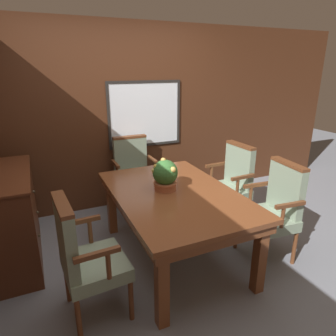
{
  "coord_description": "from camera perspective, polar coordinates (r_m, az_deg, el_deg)",
  "views": [
    {
      "loc": [
        -1.14,
        -2.28,
        1.9
      ],
      "look_at": [
        0.02,
        0.28,
        0.93
      ],
      "focal_mm": 32.0,
      "sensor_mm": 36.0,
      "label": 1
    }
  ],
  "objects": [
    {
      "name": "sideboard_cabinet",
      "position": [
        3.36,
        -27.39,
        -8.49
      ],
      "size": [
        0.44,
        1.19,
        0.94
      ],
      "color": "#512816",
      "rests_on": "ground_plane"
    },
    {
      "name": "chair_right_near",
      "position": [
        3.22,
        19.59,
        -7.04
      ],
      "size": [
        0.5,
        0.57,
        1.01
      ],
      "rotation": [
        0.0,
        0.0,
        -1.66
      ],
      "color": "brown",
      "rests_on": "ground_plane"
    },
    {
      "name": "potted_plant",
      "position": [
        2.92,
        -0.55,
        -1.34
      ],
      "size": [
        0.26,
        0.26,
        0.32
      ],
      "color": "#B2603D",
      "rests_on": "dining_table"
    },
    {
      "name": "chair_right_far",
      "position": [
        3.77,
        11.87,
        -2.53
      ],
      "size": [
        0.49,
        0.56,
        1.01
      ],
      "rotation": [
        0.0,
        0.0,
        -1.52
      ],
      "color": "brown",
      "rests_on": "ground_plane"
    },
    {
      "name": "dining_table",
      "position": [
        2.96,
        1.2,
        -6.24
      ],
      "size": [
        1.12,
        1.71,
        0.73
      ],
      "color": "brown",
      "rests_on": "ground_plane"
    },
    {
      "name": "ground_plane",
      "position": [
        3.18,
        1.88,
        -17.76
      ],
      "size": [
        14.0,
        14.0,
        0.0
      ],
      "primitive_type": "plane",
      "color": "gray"
    },
    {
      "name": "wall_back",
      "position": [
        4.16,
        -8.1,
        9.39
      ],
      "size": [
        7.2,
        0.08,
        2.45
      ],
      "color": "#4C2816",
      "rests_on": "ground_plane"
    },
    {
      "name": "chair_head_far",
      "position": [
        4.07,
        -6.56,
        -0.59
      ],
      "size": [
        0.55,
        0.47,
        1.01
      ],
      "rotation": [
        0.0,
        0.0,
        0.01
      ],
      "color": "brown",
      "rests_on": "ground_plane"
    },
    {
      "name": "chair_left_near",
      "position": [
        2.43,
        -15.66,
        -15.65
      ],
      "size": [
        0.49,
        0.57,
        1.01
      ],
      "rotation": [
        0.0,
        0.0,
        1.63
      ],
      "color": "brown",
      "rests_on": "ground_plane"
    }
  ]
}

